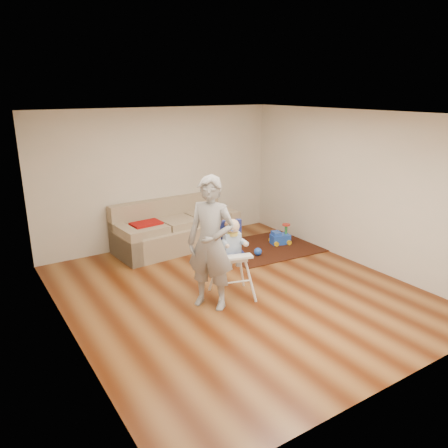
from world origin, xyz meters
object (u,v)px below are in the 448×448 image
ride_on_toy (280,234)px  sofa (177,225)px  toy_ball (258,252)px  high_chair (232,260)px  adult (211,243)px  side_table (130,241)px

ride_on_toy → sofa: bearing=165.7°
sofa → ride_on_toy: size_ratio=6.13×
toy_ball → high_chair: high_chair is taller
high_chair → adult: (-0.42, -0.09, 0.37)m
side_table → adult: adult is taller
high_chair → side_table: bearing=120.5°
sofa → side_table: (-0.91, 0.17, -0.21)m
high_chair → adult: bearing=-151.8°
side_table → high_chair: 2.64m
sofa → toy_ball: bearing=-54.5°
sofa → ride_on_toy: bearing=-32.6°
side_table → ride_on_toy: (2.74, -1.15, -0.04)m
high_chair → toy_ball: bearing=56.2°
toy_ball → high_chair: bearing=-140.1°
side_table → ride_on_toy: side_table is taller
sofa → high_chair: 2.39m
sofa → ride_on_toy: (1.83, -0.98, -0.25)m
ride_on_toy → adult: size_ratio=0.21×
side_table → adult: bearing=-85.2°
side_table → adult: 2.73m
toy_ball → sofa: bearing=130.0°
side_table → high_chair: size_ratio=0.41×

